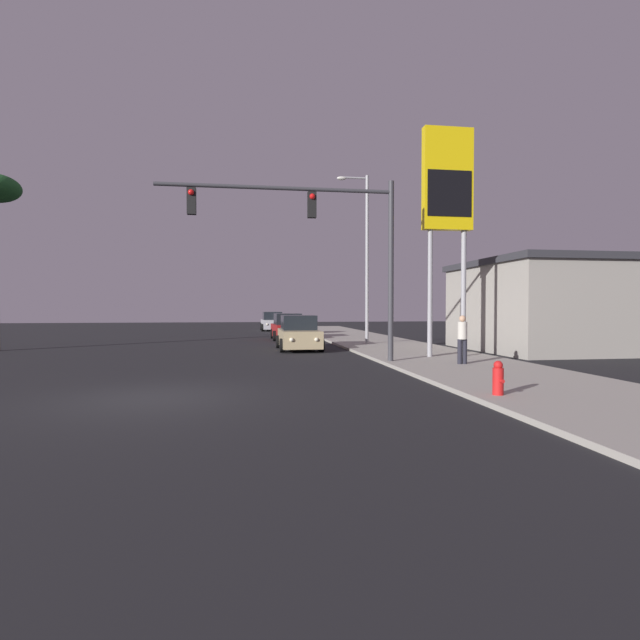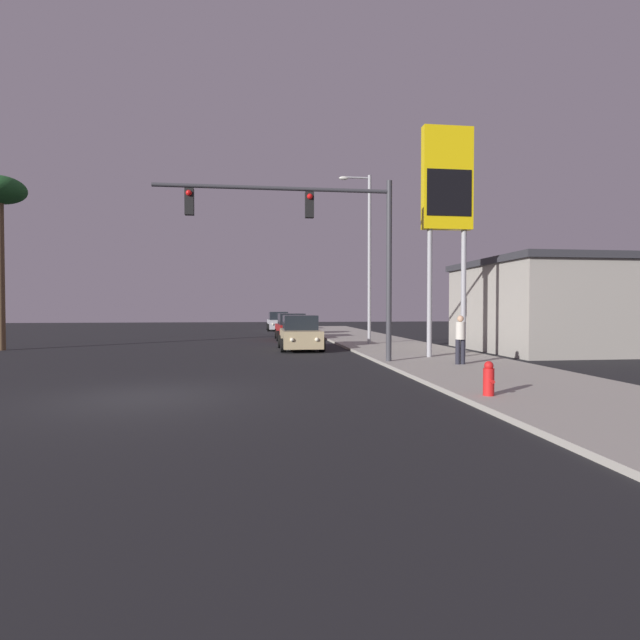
# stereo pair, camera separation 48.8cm
# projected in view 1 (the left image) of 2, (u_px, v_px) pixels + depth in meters

# --- Properties ---
(ground_plane) EXTENTS (120.00, 120.00, 0.00)m
(ground_plane) POSITION_uv_depth(u_px,v_px,m) (153.00, 398.00, 11.29)
(ground_plane) COLOR black
(sidewalk_right) EXTENTS (5.00, 60.00, 0.12)m
(sidewalk_right) POSITION_uv_depth(u_px,v_px,m) (410.00, 352.00, 22.61)
(sidewalk_right) COLOR #9E998E
(sidewalk_right) RESTS_ON ground
(building_gas_station) EXTENTS (10.30, 8.30, 4.30)m
(building_gas_station) POSITION_uv_depth(u_px,v_px,m) (577.00, 306.00, 24.08)
(building_gas_station) COLOR gray
(building_gas_station) RESTS_ON ground
(car_red) EXTENTS (2.04, 4.34, 1.68)m
(car_red) POSITION_uv_depth(u_px,v_px,m) (288.00, 328.00, 32.08)
(car_red) COLOR maroon
(car_red) RESTS_ON ground
(car_silver) EXTENTS (2.04, 4.33, 1.68)m
(car_silver) POSITION_uv_depth(u_px,v_px,m) (272.00, 322.00, 44.73)
(car_silver) COLOR #B7B7BC
(car_silver) RESTS_ON ground
(car_tan) EXTENTS (2.04, 4.32, 1.68)m
(car_tan) POSITION_uv_depth(u_px,v_px,m) (299.00, 334.00, 24.31)
(car_tan) COLOR tan
(car_tan) RESTS_ON ground
(traffic_light_mast) EXTENTS (8.35, 0.36, 6.50)m
(traffic_light_mast) POSITION_uv_depth(u_px,v_px,m) (324.00, 231.00, 17.62)
(traffic_light_mast) COLOR #38383D
(traffic_light_mast) RESTS_ON sidewalk_right
(street_lamp) EXTENTS (1.74, 0.24, 9.00)m
(street_lamp) POSITION_uv_depth(u_px,v_px,m) (365.00, 251.00, 26.71)
(street_lamp) COLOR #99999E
(street_lamp) RESTS_ON sidewalk_right
(gas_station_sign) EXTENTS (2.00, 0.42, 9.00)m
(gas_station_sign) POSITION_uv_depth(u_px,v_px,m) (448.00, 192.00, 19.63)
(gas_station_sign) COLOR #99999E
(gas_station_sign) RESTS_ON sidewalk_right
(fire_hydrant) EXTENTS (0.24, 0.34, 0.76)m
(fire_hydrant) POSITION_uv_depth(u_px,v_px,m) (498.00, 378.00, 11.04)
(fire_hydrant) COLOR red
(fire_hydrant) RESTS_ON sidewalk_right
(pedestrian_on_sidewalk) EXTENTS (0.34, 0.32, 1.67)m
(pedestrian_on_sidewalk) POSITION_uv_depth(u_px,v_px,m) (462.00, 337.00, 17.13)
(pedestrian_on_sidewalk) COLOR #23232D
(pedestrian_on_sidewalk) RESTS_ON sidewalk_right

